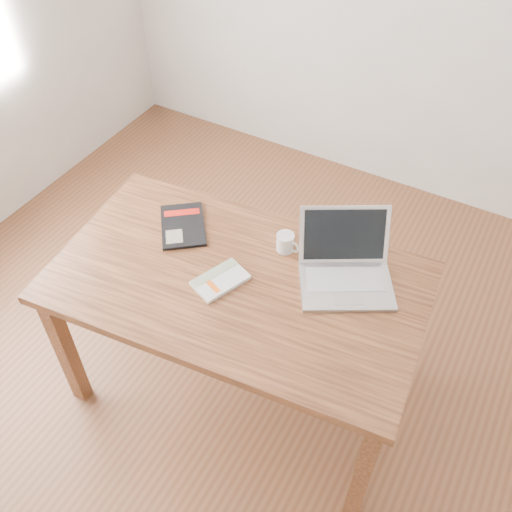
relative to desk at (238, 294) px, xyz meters
The scene contains 6 objects.
room 0.71m from the desk, 74.04° to the right, with size 4.04×4.04×2.70m.
desk is the anchor object (origin of this frame).
white_guidebook 0.12m from the desk, 138.23° to the right, with size 0.20×0.24×0.02m.
black_guidebook 0.40m from the desk, 157.90° to the left, with size 0.31×0.32×0.01m.
laptop 0.44m from the desk, 31.53° to the left, with size 0.47×0.47×0.23m.
coffee_mug 0.28m from the desk, 69.47° to the left, with size 0.11×0.07×0.08m.
Camera 1 is at (0.68, -1.11, 2.40)m, focal length 40.00 mm.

